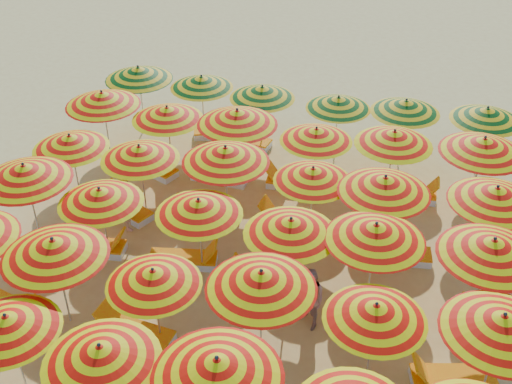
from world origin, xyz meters
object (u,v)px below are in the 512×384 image
Objects in this scene: umbrella_10 at (376,312)px; umbrella_28 at (394,138)px; umbrella_2 at (101,354)px; lounger_4 at (451,378)px; umbrella_1 at (7,323)px; umbrella_13 at (100,196)px; lounger_6 at (185,259)px; lounger_7 at (265,281)px; lounger_3 at (134,332)px; lounger_16 at (294,182)px; lounger_2 at (6,306)px; umbrella_21 at (313,175)px; umbrella_25 at (167,113)px; beachgoer_b at (309,299)px; beachgoer_a at (128,203)px; umbrella_7 at (54,248)px; umbrella_8 at (153,277)px; umbrella_16 at (376,232)px; umbrella_22 at (385,185)px; umbrella_23 at (496,195)px; lounger_5 at (94,247)px; umbrella_35 at (487,114)px; lounger_9 at (125,208)px; umbrella_14 at (199,207)px; umbrella_24 at (102,99)px; umbrella_29 at (484,146)px; lounger_14 at (153,168)px; umbrella_26 at (237,117)px; lounger_20 at (244,140)px; umbrella_31 at (202,82)px; lounger_10 at (207,213)px; umbrella_27 at (316,135)px; umbrella_3 at (217,368)px; umbrella_15 at (291,227)px; lounger_11 at (289,222)px; umbrella_18 at (70,142)px; umbrella_17 at (493,248)px; lounger_15 at (218,176)px; lounger_18 at (491,206)px; lounger_19 at (221,132)px; lounger_13 at (504,260)px; umbrella_9 at (261,280)px; umbrella_20 at (226,155)px; umbrella_11 at (502,324)px.

umbrella_10 is 0.92× the size of umbrella_28.
lounger_4 is (6.20, 2.76, -1.84)m from umbrella_2.
umbrella_1 is 1.04× the size of umbrella_13.
lounger_6 is 2.17m from lounger_7.
lounger_3 is 7.08m from lounger_16.
lounger_2 is (-8.30, -0.32, -1.75)m from umbrella_10.
umbrella_21 is 0.97× the size of umbrella_25.
beachgoer_a is (-5.40, 2.26, -0.00)m from beachgoer_b.
umbrella_21 is (4.61, 4.62, -0.25)m from umbrella_7.
umbrella_16 is at bearing 29.95° from umbrella_8.
umbrella_22 reaches higher than lounger_4.
umbrella_23 is 10.06m from lounger_5.
umbrella_35 is 10.82m from lounger_9.
umbrella_14 is (2.24, 4.38, 0.07)m from umbrella_1.
umbrella_24 is 11.00m from umbrella_29.
umbrella_2 is 9.21m from lounger_14.
umbrella_28 is (-0.02, 4.43, -0.08)m from umbrella_16.
lounger_20 is at bearing 102.01° from umbrella_26.
umbrella_31 is 9.34m from beachgoer_b.
umbrella_27 is at bearing -162.54° from lounger_10.
umbrella_3 is 1.51× the size of lounger_14.
umbrella_16 is (6.43, 2.41, -0.04)m from umbrella_7.
umbrella_15 is 1.95m from lounger_7.
lounger_11 is at bearing 69.61° from umbrella_8.
umbrella_14 reaches higher than beachgoer_a.
lounger_20 is (-7.33, -0.34, -1.81)m from umbrella_35.
lounger_10 is (3.79, 0.21, -1.80)m from umbrella_18.
lounger_20 is (1.47, 10.66, -1.72)m from umbrella_1.
umbrella_17 reaches higher than umbrella_7.
umbrella_10 is 7.14m from umbrella_13.
lounger_18 is (7.91, 0.60, 0.00)m from lounger_15.
umbrella_16 reaches higher than lounger_9.
umbrella_8 reaches higher than lounger_15.
lounger_6 is at bearing 51.48° from lounger_11.
lounger_19 is at bearing 97.78° from umbrella_2.
lounger_4 is at bearing -93.11° from umbrella_29.
umbrella_7 is at bearing -88.78° from umbrella_25.
beachgoer_b is (3.42, -1.22, 0.64)m from lounger_6.
umbrella_14 reaches higher than lounger_5.
lounger_13 and lounger_19 have the same top height.
umbrella_20 is (-2.12, 4.31, 0.04)m from umbrella_9.
umbrella_25 reaches higher than lounger_15.
lounger_16 is (-0.60, 0.08, -1.76)m from umbrella_27.
umbrella_8 reaches higher than lounger_2.
umbrella_21 is at bearing -109.06° from lounger_7.
umbrella_11 is 1.53× the size of lounger_4.
umbrella_26 is 9.00m from lounger_4.
umbrella_15 is at bearing 25.82° from umbrella_7.
umbrella_21 is 1.28× the size of lounger_2.
lounger_5 is 0.98× the size of lounger_10.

